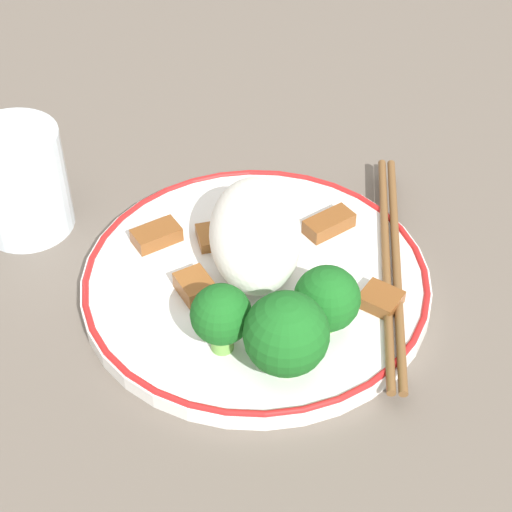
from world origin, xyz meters
The scene contains 14 objects.
ground_plane centered at (0.00, 0.00, 0.00)m, with size 3.00×3.00×0.00m, color #665B51.
plate centered at (0.00, 0.00, 0.01)m, with size 0.26×0.26×0.01m.
rice_mound centered at (0.01, 0.00, 0.04)m, with size 0.11×0.07×0.06m.
broccoli_back_left centered at (-0.07, 0.03, 0.04)m, with size 0.04×0.04×0.05m.
broccoli_back_center centered at (-0.09, -0.02, 0.05)m, with size 0.06×0.06×0.06m.
broccoli_back_right centered at (-0.05, -0.05, 0.04)m, with size 0.05×0.05×0.05m.
meat_near_front centered at (0.05, -0.06, 0.02)m, with size 0.04×0.04×0.01m.
meat_near_left centered at (-0.02, 0.04, 0.02)m, with size 0.03×0.03×0.01m.
meat_near_right centered at (0.07, 0.00, 0.02)m, with size 0.03×0.04×0.01m.
meat_near_back centered at (0.04, 0.07, 0.02)m, with size 0.04×0.04×0.01m.
meat_on_rice_edge centered at (-0.03, -0.09, 0.02)m, with size 0.04×0.04×0.01m.
meat_mid_left centered at (0.04, 0.02, 0.02)m, with size 0.03×0.04×0.01m.
chopsticks centered at (0.01, -0.10, 0.02)m, with size 0.24×0.05×0.01m.
drinking_glass centered at (0.08, 0.18, 0.04)m, with size 0.07×0.07×0.09m.
Camera 1 is at (-0.45, 0.02, 0.45)m, focal length 60.00 mm.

